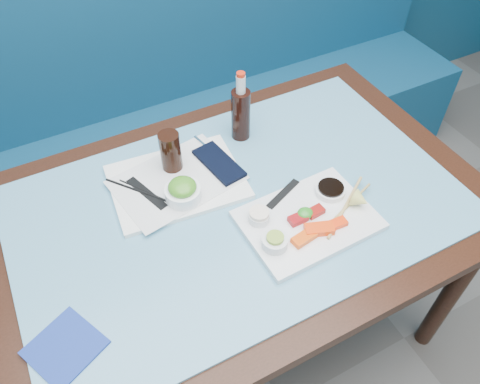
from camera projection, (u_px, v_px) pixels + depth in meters
name	position (u px, v px, depth m)	size (l,w,h in m)	color
booth_bench	(152.00, 134.00, 2.09)	(3.00, 0.56, 1.17)	navy
dining_table	(239.00, 224.00, 1.37)	(1.40, 0.90, 0.75)	black
glass_top	(239.00, 204.00, 1.31)	(1.22, 0.76, 0.01)	#5893B0
sashimi_plate	(308.00, 220.00, 1.25)	(0.35, 0.25, 0.02)	white
salmon_left	(304.00, 238.00, 1.19)	(0.07, 0.03, 0.02)	#F34C09
salmon_mid	(319.00, 229.00, 1.21)	(0.08, 0.04, 0.02)	#FF3C0A
salmon_right	(336.00, 224.00, 1.22)	(0.06, 0.03, 0.01)	#FF340A
tuna_left	(298.00, 219.00, 1.23)	(0.05, 0.03, 0.02)	maroon
tuna_right	(315.00, 212.00, 1.25)	(0.05, 0.03, 0.02)	maroon
seaweed_garnish	(305.00, 213.00, 1.24)	(0.04, 0.04, 0.02)	#27861E
ramekin_wasabi	(275.00, 242.00, 1.18)	(0.07, 0.07, 0.03)	silver
wasabi_fill	(275.00, 238.00, 1.16)	(0.04, 0.04, 0.01)	#88AA37
ramekin_ginger	(259.00, 217.00, 1.23)	(0.06, 0.06, 0.02)	white
ginger_fill	(259.00, 213.00, 1.22)	(0.05, 0.05, 0.01)	#F6E1CA
soy_dish	(330.00, 190.00, 1.30)	(0.08, 0.08, 0.02)	white
soy_fill	(331.00, 187.00, 1.29)	(0.07, 0.07, 0.01)	black
lemon_wedge	(361.00, 200.00, 1.25)	(0.05, 0.05, 0.04)	#DBD968
chopstick_sleeve	(283.00, 194.00, 1.30)	(0.13, 0.02, 0.00)	black
wooden_chopstick_a	(345.00, 206.00, 1.27)	(0.01, 0.01, 0.25)	tan
wooden_chopstick_b	(348.00, 205.00, 1.27)	(0.01, 0.01, 0.21)	#A08A4B
serving_tray	(177.00, 182.00, 1.35)	(0.37, 0.28, 0.01)	white
paper_placemat	(177.00, 180.00, 1.34)	(0.35, 0.24, 0.00)	silver
seaweed_bowl	(183.00, 194.00, 1.28)	(0.10, 0.10, 0.04)	white
seaweed_salad	(182.00, 187.00, 1.26)	(0.08, 0.08, 0.04)	#41871F
cola_glass	(171.00, 152.00, 1.34)	(0.06, 0.06, 0.12)	black
navy_pouch	(219.00, 163.00, 1.38)	(0.08, 0.18, 0.01)	black
fork	(202.00, 143.00, 1.44)	(0.01, 0.01, 0.08)	white
black_chopstick_a	(145.00, 193.00, 1.31)	(0.01, 0.01, 0.26)	black
black_chopstick_b	(148.00, 193.00, 1.31)	(0.01, 0.01, 0.20)	black
tray_sleeve	(147.00, 193.00, 1.31)	(0.03, 0.16, 0.00)	black
cola_bottle_body	(241.00, 115.00, 1.44)	(0.06, 0.06, 0.17)	black
cola_bottle_neck	(241.00, 84.00, 1.35)	(0.03, 0.03, 0.06)	silver
cola_bottle_cap	(241.00, 74.00, 1.33)	(0.03, 0.03, 0.01)	red
blue_napkin	(65.00, 347.00, 1.02)	(0.14, 0.14, 0.01)	navy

